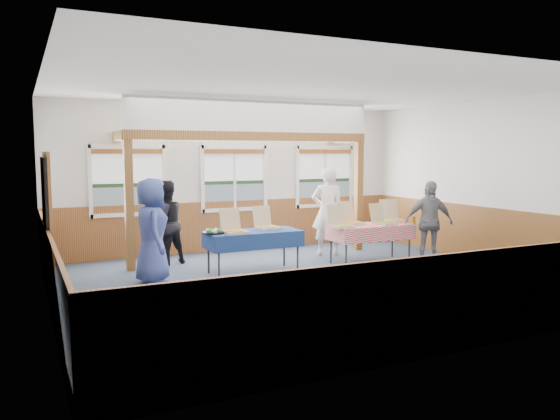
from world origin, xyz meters
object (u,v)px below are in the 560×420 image
object	(u,v)px
woman_white	(327,211)
man_blue	(152,231)
table_left	(253,234)
person_grey	(429,222)
table_right	(371,228)
woman_black	(165,223)

from	to	relation	value
woman_white	man_blue	xyz separation A→B (m)	(-3.91, -0.93, -0.05)
table_left	person_grey	size ratio (longest dim) A/B	1.11
table_left	table_right	world-z (taller)	same
table_left	woman_white	size ratio (longest dim) A/B	0.96
table_left	woman_black	bearing A→B (deg)	123.83
table_right	woman_white	xyz separation A→B (m)	(-0.36, 1.07, 0.24)
person_grey	woman_white	bearing A→B (deg)	153.09
table_left	table_right	bearing A→B (deg)	-13.14
table_left	table_right	distance (m)	2.44
woman_white	man_blue	distance (m)	4.02
table_left	table_right	size ratio (longest dim) A/B	1.01
woman_black	man_blue	distance (m)	1.53
woman_black	man_blue	xyz separation A→B (m)	(-0.57, -1.42, 0.06)
table_left	woman_black	world-z (taller)	woman_black
table_right	person_grey	bearing A→B (deg)	-39.48
table_right	woman_black	world-z (taller)	woman_black
woman_white	person_grey	bearing A→B (deg)	152.73
woman_black	table_left	bearing A→B (deg)	114.56
woman_black	person_grey	xyz separation A→B (m)	(4.71, -2.07, -0.01)
woman_black	person_grey	bearing A→B (deg)	138.20
man_blue	person_grey	distance (m)	5.33
table_right	man_blue	xyz separation A→B (m)	(-4.27, 0.14, 0.18)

